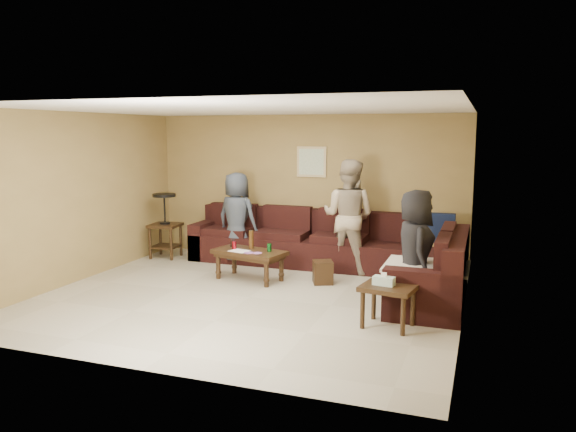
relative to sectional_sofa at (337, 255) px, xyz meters
The scene contains 10 objects.
room 2.18m from the sectional_sofa, 118.22° to the right, with size 5.60×5.50×2.50m.
sectional_sofa is the anchor object (origin of this frame).
coffee_table 1.36m from the sectional_sofa, 149.64° to the right, with size 1.17×0.77×0.73m.
end_table_left 3.20m from the sectional_sofa, behind, with size 0.55×0.55×1.13m.
side_table_right 2.36m from the sectional_sofa, 61.26° to the right, with size 0.66×0.57×0.63m.
waste_bin 0.54m from the sectional_sofa, 98.31° to the right, with size 0.28×0.28×0.34m, color #301E10.
wall_art 1.82m from the sectional_sofa, 126.63° to the left, with size 0.52×0.04×0.52m.
person_left 1.90m from the sectional_sofa, behind, with size 0.75×0.49×1.54m, color #333A47.
person_middle 0.66m from the sectional_sofa, 72.99° to the left, with size 0.87×0.68×1.79m, color tan.
person_right 1.93m from the sectional_sofa, 44.52° to the right, with size 0.74×0.48×1.51m, color black.
Camera 1 is at (2.94, -6.72, 2.21)m, focal length 35.00 mm.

